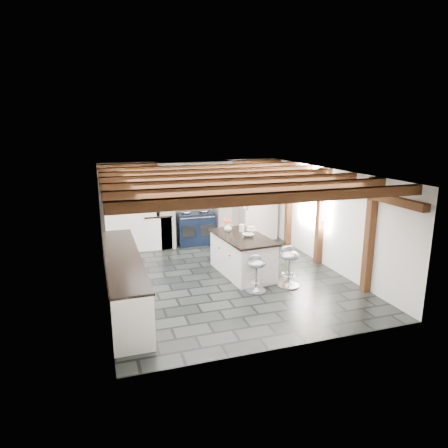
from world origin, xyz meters
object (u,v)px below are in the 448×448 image
object	(u,v)px
kitchen_island	(242,254)
bar_stool_far	(256,269)
bar_stool_near	(289,262)
range_cooker	(195,228)

from	to	relation	value
kitchen_island	bar_stool_far	bearing A→B (deg)	-99.49
kitchen_island	bar_stool_far	distance (m)	1.02
kitchen_island	bar_stool_near	bearing A→B (deg)	-60.73
range_cooker	kitchen_island	size ratio (longest dim) A/B	0.54
range_cooker	bar_stool_near	distance (m)	3.71
range_cooker	bar_stool_far	world-z (taller)	range_cooker
range_cooker	bar_stool_far	bearing A→B (deg)	-84.61
bar_stool_near	bar_stool_far	bearing A→B (deg)	-175.93
range_cooker	kitchen_island	bearing A→B (deg)	-80.69
range_cooker	kitchen_island	distance (m)	2.62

